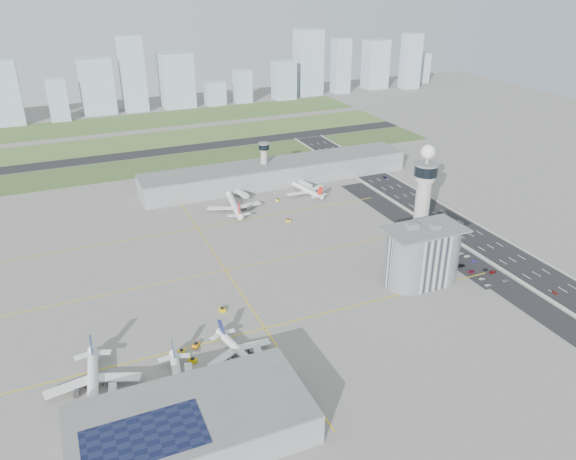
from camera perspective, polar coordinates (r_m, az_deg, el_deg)
name	(u,v)px	position (r m, az deg, el deg)	size (l,w,h in m)	color
ground	(314,281)	(301.96, 2.66, -5.19)	(1000.00, 1000.00, 0.00)	gray
grass_strip_0	(178,163)	(492.20, -11.09, 6.73)	(480.00, 50.00, 0.08)	#3A5327
grass_strip_1	(160,140)	(562.62, -12.88, 8.91)	(480.00, 60.00, 0.08)	#547035
grass_strip_2	(145,121)	(638.89, -14.37, 10.70)	(480.00, 70.00, 0.08)	#47632F
runway	(169,151)	(526.78, -12.03, 7.88)	(480.00, 22.00, 0.10)	black
highway	(484,243)	(362.12, 19.26, -1.21)	(28.00, 500.00, 0.10)	black
barrier_left	(465,246)	(353.11, 17.57, -1.55)	(0.60, 500.00, 1.20)	#9E9E99
barrier_right	(502,238)	(370.99, 20.89, -0.73)	(0.60, 500.00, 1.20)	#9E9E99
landside_road	(461,257)	(340.06, 17.20, -2.67)	(18.00, 260.00, 0.08)	black
parking_lot	(473,267)	(331.09, 18.24, -3.62)	(20.00, 44.00, 0.10)	black
taxiway_line_h_0	(265,328)	(265.36, -2.37, -9.96)	(260.00, 0.60, 0.01)	yellow
taxiway_line_h_1	(225,270)	(313.59, -6.37, -4.08)	(260.00, 0.60, 0.01)	yellow
taxiway_line_h_2	(197,228)	(365.33, -9.23, 0.19)	(260.00, 0.60, 0.01)	yellow
taxiway_line_v	(225,270)	(313.59, -6.37, -4.08)	(0.60, 260.00, 0.01)	yellow
control_tower	(423,195)	(327.69, 13.58, 3.46)	(14.00, 14.00, 64.50)	#ADAAA5
secondary_tower	(264,160)	(431.23, -2.45, 7.16)	(8.60, 8.60, 31.90)	#ADAAA5
admin_building	(422,255)	(302.92, 13.45, -2.51)	(42.00, 24.00, 33.50)	#B2B2B7
terminal_pier	(277,172)	(436.47, -1.10, 5.89)	(210.00, 32.00, 15.80)	gray
near_terminal	(191,424)	(212.32, -9.79, -18.89)	(84.00, 42.00, 13.00)	gray
airplane_near_a	(92,378)	(240.57, -19.30, -14.04)	(44.59, 37.90, 12.49)	white
airplane_near_b	(178,379)	(232.89, -11.11, -14.61)	(39.48, 33.56, 11.05)	white
airplane_near_c	(240,348)	(245.81, -4.92, -11.84)	(36.25, 30.81, 10.15)	white
airplane_far_a	(234,201)	(387.85, -5.52, 2.94)	(44.40, 37.74, 12.43)	white
airplane_far_b	(305,186)	(414.32, 1.78, 4.44)	(39.29, 33.39, 11.00)	white
jet_bridge_near_0	(112,413)	(228.33, -17.46, -17.32)	(14.00, 3.00, 5.70)	silver
jet_bridge_near_1	(191,391)	(230.72, -9.83, -15.81)	(14.00, 3.00, 5.70)	silver
jet_bridge_near_2	(263,371)	(236.91, -2.59, -14.10)	(14.00, 3.00, 5.70)	silver
jet_bridge_far_0	(238,192)	(411.88, -5.14, 3.82)	(14.00, 3.00, 5.70)	silver
jet_bridge_far_1	(300,183)	(428.92, 1.21, 4.81)	(14.00, 3.00, 5.70)	silver
tug_0	(182,351)	(254.18, -10.75, -12.01)	(2.19, 3.18, 1.85)	yellow
tug_1	(193,360)	(248.40, -9.66, -12.89)	(2.41, 3.51, 2.04)	#D6B402
tug_2	(196,345)	(256.65, -9.33, -11.43)	(2.50, 3.63, 2.11)	orange
tug_3	(222,309)	(278.47, -6.71, -8.01)	(2.33, 3.38, 1.97)	#F5C901
tug_4	(288,220)	(369.60, 0.01, 1.00)	(2.13, 3.10, 1.80)	yellow
tug_5	(278,200)	(402.76, -1.06, 3.11)	(2.07, 3.02, 1.75)	yellow
car_lot_0	(488,285)	(314.98, 19.65, -5.28)	(1.54, 3.82, 1.30)	silver
car_lot_1	(482,279)	(319.94, 19.12, -4.71)	(1.21, 3.48, 1.15)	gray
car_lot_2	(471,272)	(325.37, 18.14, -4.03)	(1.83, 3.96, 1.10)	maroon
car_lot_3	(462,265)	(329.91, 17.22, -3.45)	(1.84, 4.53, 1.31)	black
car_lot_4	(455,261)	(333.57, 16.58, -3.05)	(1.35, 3.36, 1.14)	navy
car_lot_5	(443,254)	(339.18, 15.49, -2.41)	(1.21, 3.47, 1.14)	silver
car_lot_6	(505,281)	(322.39, 21.19, -4.82)	(1.93, 4.18, 1.16)	gray
car_lot_7	(493,272)	(328.71, 20.09, -4.02)	(1.74, 4.27, 1.24)	maroon
car_lot_8	(485,270)	(329.87, 19.42, -3.82)	(1.28, 3.18, 1.08)	black
car_lot_9	(474,261)	(336.97, 18.42, -3.02)	(1.18, 3.38, 1.11)	navy
car_lot_10	(467,256)	(341.26, 17.74, -2.55)	(1.83, 3.97, 1.10)	white
car_lot_11	(461,253)	(343.35, 17.19, -2.27)	(1.82, 4.46, 1.30)	#A1A3B0
car_hw_0	(555,293)	(321.18, 25.49, -5.78)	(1.30, 3.24, 1.10)	maroon
car_hw_1	(443,218)	(388.20, 15.45, 1.21)	(1.16, 3.33, 1.10)	#2A2A2E
car_hw_2	(385,177)	(453.40, 9.84, 5.29)	(1.92, 4.16, 1.16)	#19144B
car_hw_4	(333,158)	(495.28, 4.63, 7.31)	(1.38, 3.43, 1.17)	gray
skyline_bldg_5	(7,93)	(664.16, -26.64, 12.36)	(25.49, 20.39, 66.89)	#9EADC1
skyline_bldg_6	(58,100)	(663.75, -22.35, 12.15)	(20.04, 16.03, 45.20)	#9EADC1
skyline_bldg_7	(97,86)	(683.12, -18.87, 13.70)	(35.76, 28.61, 61.22)	#9EADC1
skyline_bldg_8	(133,74)	(680.51, -15.51, 15.04)	(26.33, 21.06, 83.39)	#9EADC1
skyline_bldg_9	(177,80)	(691.87, -11.25, 14.71)	(36.96, 29.57, 62.11)	#9EADC1
skyline_bldg_10	(215,93)	(697.30, -7.43, 13.62)	(23.01, 18.41, 27.75)	#9EADC1
skyline_bldg_11	(243,86)	(706.21, -4.64, 14.35)	(20.22, 16.18, 38.97)	#9EADC1
skyline_bldg_12	(284,80)	(722.57, -0.42, 15.00)	(26.14, 20.92, 46.89)	#9EADC1
skyline_bldg_13	(308,62)	(746.38, 2.08, 16.65)	(32.26, 25.81, 81.20)	#9EADC1
skyline_bldg_14	(341,66)	(760.84, 5.39, 16.26)	(21.59, 17.28, 68.75)	#9EADC1
skyline_bldg_15	(375,64)	(798.12, 8.88, 16.31)	(30.25, 24.20, 63.40)	#9EADC1
skyline_bldg_16	(411,61)	(804.87, 12.35, 16.41)	(23.04, 18.43, 71.56)	#9EADC1
skyline_bldg_17	(420,68)	(850.25, 13.26, 15.73)	(22.64, 18.11, 41.06)	#9EADC1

